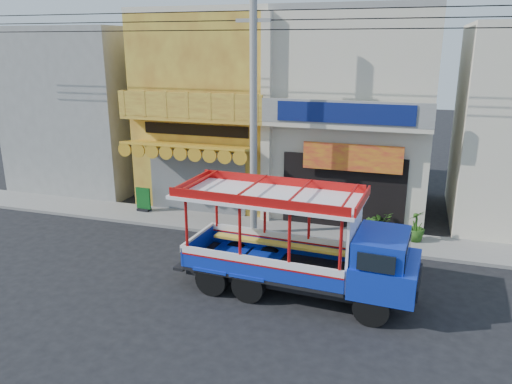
% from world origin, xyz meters
% --- Properties ---
extents(ground, '(90.00, 90.00, 0.00)m').
position_xyz_m(ground, '(0.00, 0.00, 0.00)').
color(ground, black).
rests_on(ground, ground).
extents(sidewalk, '(30.00, 2.00, 0.12)m').
position_xyz_m(sidewalk, '(0.00, 4.00, 0.06)').
color(sidewalk, slate).
rests_on(sidewalk, ground).
extents(shophouse_left, '(6.00, 7.50, 8.24)m').
position_xyz_m(shophouse_left, '(-4.00, 7.96, 4.11)').
color(shophouse_left, '#A96C25').
rests_on(shophouse_left, ground).
extents(shophouse_right, '(6.00, 6.75, 8.24)m').
position_xyz_m(shophouse_right, '(2.00, 7.96, 4.11)').
color(shophouse_right, beige).
rests_on(shophouse_right, ground).
extents(party_pilaster, '(0.35, 0.30, 8.00)m').
position_xyz_m(party_pilaster, '(-1.00, 4.85, 4.00)').
color(party_pilaster, beige).
rests_on(party_pilaster, ground).
extents(filler_building_left, '(6.00, 6.00, 7.60)m').
position_xyz_m(filler_building_left, '(-11.00, 8.00, 3.80)').
color(filler_building_left, gray).
rests_on(filler_building_left, ground).
extents(utility_pole, '(28.00, 0.26, 9.00)m').
position_xyz_m(utility_pole, '(-0.85, 3.30, 5.03)').
color(utility_pole, gray).
rests_on(utility_pole, ground).
extents(songthaew_truck, '(6.79, 2.57, 3.12)m').
position_xyz_m(songthaew_truck, '(2.01, -0.66, 1.50)').
color(songthaew_truck, black).
rests_on(songthaew_truck, ground).
extents(green_sign, '(0.65, 0.33, 1.00)m').
position_xyz_m(green_sign, '(-6.18, 4.31, 0.54)').
color(green_sign, black).
rests_on(green_sign, sidewalk).
extents(potted_plant_a, '(1.00, 0.98, 0.84)m').
position_xyz_m(potted_plant_a, '(3.49, 4.69, 0.54)').
color(potted_plant_a, '#2A5618').
rests_on(potted_plant_a, sidewalk).
extents(potted_plant_b, '(0.59, 0.55, 0.84)m').
position_xyz_m(potted_plant_b, '(3.19, 3.76, 0.54)').
color(potted_plant_b, '#2A5618').
rests_on(potted_plant_b, sidewalk).
extents(potted_plant_c, '(0.85, 0.85, 1.11)m').
position_xyz_m(potted_plant_c, '(4.72, 4.32, 0.68)').
color(potted_plant_c, '#2A5618').
rests_on(potted_plant_c, sidewalk).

